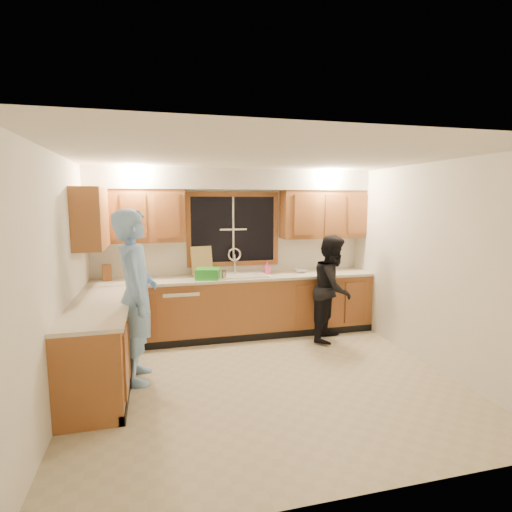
{
  "coord_description": "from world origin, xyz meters",
  "views": [
    {
      "loc": [
        -1.17,
        -4.17,
        2.03
      ],
      "look_at": [
        0.05,
        0.65,
        1.35
      ],
      "focal_mm": 28.0,
      "sensor_mm": 36.0,
      "label": 1
    }
  ],
  "objects_px": {
    "sink": "(237,280)",
    "dishwasher": "(181,313)",
    "soap_bottle": "(267,267)",
    "stove": "(93,366)",
    "dish_crate": "(208,274)",
    "bowl": "(301,271)",
    "woman": "(333,288)",
    "knife_block": "(107,273)",
    "man": "(136,296)"
  },
  "relations": [
    {
      "from": "sink",
      "to": "knife_block",
      "type": "distance_m",
      "value": 1.86
    },
    {
      "from": "dishwasher",
      "to": "bowl",
      "type": "xyz_separation_m",
      "value": [
        1.88,
        0.06,
        0.53
      ]
    },
    {
      "from": "dish_crate",
      "to": "bowl",
      "type": "relative_size",
      "value": 1.7
    },
    {
      "from": "sink",
      "to": "man",
      "type": "bearing_deg",
      "value": -139.13
    },
    {
      "from": "sink",
      "to": "dishwasher",
      "type": "height_order",
      "value": "sink"
    },
    {
      "from": "dish_crate",
      "to": "bowl",
      "type": "height_order",
      "value": "dish_crate"
    },
    {
      "from": "stove",
      "to": "woman",
      "type": "distance_m",
      "value": 3.4
    },
    {
      "from": "dishwasher",
      "to": "soap_bottle",
      "type": "height_order",
      "value": "soap_bottle"
    },
    {
      "from": "man",
      "to": "bowl",
      "type": "height_order",
      "value": "man"
    },
    {
      "from": "dishwasher",
      "to": "knife_block",
      "type": "height_order",
      "value": "knife_block"
    },
    {
      "from": "stove",
      "to": "knife_block",
      "type": "height_order",
      "value": "knife_block"
    },
    {
      "from": "dishwasher",
      "to": "knife_block",
      "type": "relative_size",
      "value": 3.67
    },
    {
      "from": "dishwasher",
      "to": "soap_bottle",
      "type": "distance_m",
      "value": 1.47
    },
    {
      "from": "dish_crate",
      "to": "dishwasher",
      "type": "bearing_deg",
      "value": 165.3
    },
    {
      "from": "dishwasher",
      "to": "bowl",
      "type": "height_order",
      "value": "bowl"
    },
    {
      "from": "dishwasher",
      "to": "dish_crate",
      "type": "relative_size",
      "value": 2.51
    },
    {
      "from": "dish_crate",
      "to": "soap_bottle",
      "type": "relative_size",
      "value": 1.67
    },
    {
      "from": "woman",
      "to": "soap_bottle",
      "type": "xyz_separation_m",
      "value": [
        -0.83,
        0.59,
        0.25
      ]
    },
    {
      "from": "sink",
      "to": "bowl",
      "type": "bearing_deg",
      "value": 2.35
    },
    {
      "from": "man",
      "to": "woman",
      "type": "distance_m",
      "value": 2.82
    },
    {
      "from": "knife_block",
      "to": "dish_crate",
      "type": "bearing_deg",
      "value": -19.04
    },
    {
      "from": "knife_block",
      "to": "bowl",
      "type": "relative_size",
      "value": 1.16
    },
    {
      "from": "dishwasher",
      "to": "knife_block",
      "type": "xyz_separation_m",
      "value": [
        -1.0,
        0.13,
        0.62
      ]
    },
    {
      "from": "dishwasher",
      "to": "bowl",
      "type": "distance_m",
      "value": 1.96
    },
    {
      "from": "dish_crate",
      "to": "stove",
      "type": "bearing_deg",
      "value": -128.25
    },
    {
      "from": "woman",
      "to": "dishwasher",
      "type": "bearing_deg",
      "value": 116.51
    },
    {
      "from": "woman",
      "to": "stove",
      "type": "bearing_deg",
      "value": 152.31
    },
    {
      "from": "knife_block",
      "to": "woman",
      "type": "bearing_deg",
      "value": -20.94
    },
    {
      "from": "stove",
      "to": "bowl",
      "type": "distance_m",
      "value": 3.43
    },
    {
      "from": "stove",
      "to": "bowl",
      "type": "bearing_deg",
      "value": 33.4
    },
    {
      "from": "sink",
      "to": "woman",
      "type": "xyz_separation_m",
      "value": [
        1.32,
        -0.52,
        -0.09
      ]
    },
    {
      "from": "bowl",
      "to": "sink",
      "type": "bearing_deg",
      "value": -177.65
    },
    {
      "from": "stove",
      "to": "knife_block",
      "type": "distance_m",
      "value": 2.02
    },
    {
      "from": "dish_crate",
      "to": "soap_bottle",
      "type": "distance_m",
      "value": 0.96
    },
    {
      "from": "stove",
      "to": "man",
      "type": "bearing_deg",
      "value": 56.98
    },
    {
      "from": "knife_block",
      "to": "bowl",
      "type": "xyz_separation_m",
      "value": [
        2.88,
        -0.07,
        -0.09
      ]
    },
    {
      "from": "man",
      "to": "knife_block",
      "type": "xyz_separation_m",
      "value": [
        -0.45,
        1.33,
        0.06
      ]
    },
    {
      "from": "sink",
      "to": "bowl",
      "type": "xyz_separation_m",
      "value": [
        1.03,
        0.04,
        0.08
      ]
    },
    {
      "from": "stove",
      "to": "dish_crate",
      "type": "xyz_separation_m",
      "value": [
        1.35,
        1.71,
        0.55
      ]
    },
    {
      "from": "sink",
      "to": "man",
      "type": "distance_m",
      "value": 1.86
    },
    {
      "from": "sink",
      "to": "dish_crate",
      "type": "relative_size",
      "value": 2.63
    },
    {
      "from": "sink",
      "to": "bowl",
      "type": "distance_m",
      "value": 1.03
    },
    {
      "from": "knife_block",
      "to": "soap_bottle",
      "type": "distance_m",
      "value": 2.34
    },
    {
      "from": "man",
      "to": "bowl",
      "type": "xyz_separation_m",
      "value": [
        2.43,
        1.26,
        -0.03
      ]
    },
    {
      "from": "woman",
      "to": "dish_crate",
      "type": "height_order",
      "value": "woman"
    },
    {
      "from": "sink",
      "to": "woman",
      "type": "bearing_deg",
      "value": -21.48
    },
    {
      "from": "stove",
      "to": "dish_crate",
      "type": "bearing_deg",
      "value": 51.75
    },
    {
      "from": "sink",
      "to": "knife_block",
      "type": "height_order",
      "value": "sink"
    },
    {
      "from": "stove",
      "to": "dish_crate",
      "type": "distance_m",
      "value": 2.24
    },
    {
      "from": "soap_bottle",
      "to": "sink",
      "type": "bearing_deg",
      "value": -172.05
    }
  ]
}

